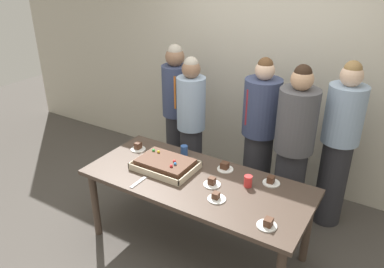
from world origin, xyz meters
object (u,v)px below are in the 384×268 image
at_px(sheet_cake, 165,164).
at_px(drink_cup_middle, 184,150).
at_px(person_left_edge_reaching, 339,145).
at_px(plated_slice_near_right, 216,198).
at_px(plated_slice_center_front, 138,147).
at_px(cake_server_utensil, 138,182).
at_px(drink_cup_nearest, 248,181).
at_px(person_striped_tie_right, 176,110).
at_px(plated_slice_near_left, 271,181).
at_px(person_far_right_suit, 293,149).
at_px(person_serving_front, 191,126).
at_px(party_table, 196,188).
at_px(plated_slice_far_left, 268,224).
at_px(plated_slice_far_right, 225,167).
at_px(person_green_shirt_behind, 260,133).
at_px(plated_slice_center_back, 212,183).

xyz_separation_m(sheet_cake, drink_cup_middle, (0.01, 0.31, 0.01)).
bearing_deg(person_left_edge_reaching, plated_slice_near_right, 22.78).
bearing_deg(plated_slice_center_front, cake_server_utensil, -50.84).
height_order(plated_slice_center_front, drink_cup_nearest, drink_cup_nearest).
bearing_deg(person_striped_tie_right, plated_slice_center_front, -22.03).
relative_size(plated_slice_near_left, person_far_right_suit, 0.09).
relative_size(plated_slice_near_left, drink_cup_middle, 1.50).
bearing_deg(plated_slice_near_left, person_serving_front, 156.91).
bearing_deg(party_table, sheet_cake, 176.87).
height_order(drink_cup_middle, person_striped_tie_right, person_striped_tie_right).
xyz_separation_m(plated_slice_near_right, plated_slice_far_left, (0.48, -0.10, 0.00)).
relative_size(plated_slice_far_right, drink_cup_nearest, 1.50).
distance_m(plated_slice_near_right, plated_slice_far_left, 0.49).
xyz_separation_m(person_serving_front, person_far_right_suit, (1.12, 0.03, 0.02)).
relative_size(drink_cup_middle, person_green_shirt_behind, 0.06).
bearing_deg(plated_slice_center_front, plated_slice_far_right, 6.98).
xyz_separation_m(party_table, plated_slice_center_front, (-0.80, 0.18, 0.11)).
height_order(plated_slice_far_left, plated_slice_center_front, plated_slice_center_front).
height_order(party_table, person_far_right_suit, person_far_right_suit).
xyz_separation_m(plated_slice_far_right, plated_slice_center_back, (0.02, -0.29, -0.00)).
distance_m(drink_cup_middle, person_far_right_suit, 1.04).
distance_m(plated_slice_near_right, plated_slice_center_front, 1.14).
xyz_separation_m(party_table, plated_slice_far_left, (0.76, -0.27, 0.10)).
height_order(plated_slice_near_left, person_serving_front, person_serving_front).
bearing_deg(person_far_right_suit, person_left_edge_reaching, 178.39).
xyz_separation_m(plated_slice_near_left, person_left_edge_reaching, (0.38, 0.78, 0.12)).
distance_m(plated_slice_center_front, person_striped_tie_right, 0.85).
bearing_deg(plated_slice_center_front, plated_slice_near_right, -17.50).
relative_size(cake_server_utensil, person_serving_front, 0.12).
height_order(plated_slice_center_front, person_green_shirt_behind, person_green_shirt_behind).
bearing_deg(plated_slice_far_left, drink_cup_nearest, 129.56).
height_order(plated_slice_near_right, drink_cup_middle, drink_cup_middle).
height_order(sheet_cake, cake_server_utensil, sheet_cake).
bearing_deg(drink_cup_middle, drink_cup_nearest, -13.44).
distance_m(plated_slice_near_left, plated_slice_center_front, 1.38).
bearing_deg(person_green_shirt_behind, plated_slice_center_front, -21.79).
distance_m(plated_slice_near_right, person_striped_tie_right, 1.68).
relative_size(cake_server_utensil, person_striped_tie_right, 0.12).
bearing_deg(person_green_shirt_behind, sheet_cake, -0.00).
bearing_deg(plated_slice_far_left, person_serving_front, 141.53).
distance_m(plated_slice_near_left, person_serving_front, 1.20).
bearing_deg(cake_server_utensil, plated_slice_far_right, 47.87).
distance_m(drink_cup_nearest, person_green_shirt_behind, 0.88).
bearing_deg(drink_cup_nearest, plated_slice_far_left, -50.44).
relative_size(sheet_cake, plated_slice_center_front, 3.73).
bearing_deg(party_table, plated_slice_near_left, 26.59).
xyz_separation_m(drink_cup_nearest, cake_server_utensil, (-0.83, -0.45, -0.05)).
xyz_separation_m(cake_server_utensil, person_serving_front, (-0.12, 1.06, 0.09)).
bearing_deg(party_table, person_striped_tie_right, 131.46).
relative_size(plated_slice_center_back, drink_cup_middle, 1.50).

